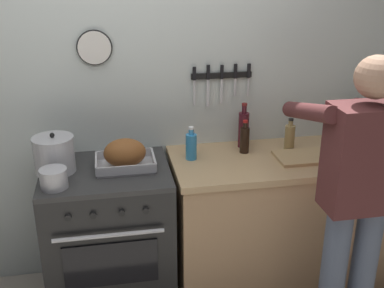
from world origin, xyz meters
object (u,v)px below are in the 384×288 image
roasting_pan (125,155)px  bottle_vinegar (290,137)px  bottle_wine_red (243,129)px  bottle_dish_soap (191,146)px  bottle_olive_oil (353,122)px  saucepan (54,178)px  bottle_soy_sauce (245,139)px  stock_pot (54,154)px  stove (110,235)px  cutting_board (305,157)px  person_cook (358,190)px

roasting_pan → bottle_vinegar: size_ratio=1.64×
bottle_wine_red → bottle_vinegar: bearing=-20.3°
roasting_pan → bottle_dish_soap: bottle_dish_soap is taller
bottle_olive_oil → bottle_dish_soap: 1.18m
saucepan → bottle_soy_sauce: (1.16, 0.29, 0.04)m
stock_pot → bottle_olive_oil: size_ratio=0.91×
stove → bottle_vinegar: bearing=4.9°
stock_pot → cutting_board: 1.52m
saucepan → cutting_board: saucepan is taller
cutting_board → stock_pot: bearing=176.8°
bottle_wine_red → saucepan: bearing=-161.7°
bottle_soy_sauce → bottle_olive_oil: bearing=8.8°
saucepan → bottle_dish_soap: size_ratio=0.71×
person_cook → bottle_wine_red: person_cook is taller
person_cook → stock_pot: (-1.58, 0.63, 0.06)m
person_cook → bottle_vinegar: (-0.10, 0.71, 0.04)m
bottle_vinegar → bottle_wine_red: bearing=159.7°
stove → cutting_board: size_ratio=2.50×
stock_pot → saucepan: bearing=-87.6°
stove → bottle_olive_oil: 1.81m
person_cook → bottle_olive_oil: person_cook is taller
bottle_soy_sauce → bottle_dish_soap: size_ratio=1.03×
roasting_pan → cutting_board: 1.12m
cutting_board → bottle_wine_red: (-0.33, 0.26, 0.12)m
cutting_board → bottle_olive_oil: (0.47, 0.29, 0.10)m
stove → bottle_olive_oil: bearing=7.9°
bottle_wine_red → bottle_dish_soap: bottle_wine_red is taller
bottle_soy_sauce → bottle_vinegar: 0.30m
bottle_dish_soap → person_cook: bearing=-41.5°
stove → bottle_soy_sauce: 1.05m
stove → roasting_pan: bearing=4.2°
stove → saucepan: size_ratio=6.00×
bottle_olive_oil → bottle_dish_soap: bearing=-171.8°
person_cook → saucepan: (-1.57, 0.42, 0.00)m
bottle_vinegar → stock_pot: bearing=-177.2°
stove → bottle_wine_red: bearing=12.8°
person_cook → bottle_wine_red: (-0.38, 0.81, 0.07)m
cutting_board → bottle_wine_red: bottle_wine_red is taller
stock_pot → saucepan: (0.01, -0.22, -0.05)m
stove → cutting_board: 1.32m
saucepan → cutting_board: (1.51, 0.13, -0.05)m
person_cook → roasting_pan: person_cook is taller
cutting_board → bottle_dish_soap: size_ratio=1.70×
bottle_vinegar → cutting_board: bearing=-73.7°
cutting_board → bottle_vinegar: bearing=106.3°
roasting_pan → bottle_wine_red: 0.81m
roasting_pan → bottle_dish_soap: (0.41, 0.06, 0.01)m
saucepan → bottle_olive_oil: (1.98, 0.42, 0.06)m
stove → bottle_soy_sauce: (0.89, 0.11, 0.54)m
roasting_pan → bottle_soy_sauce: 0.77m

